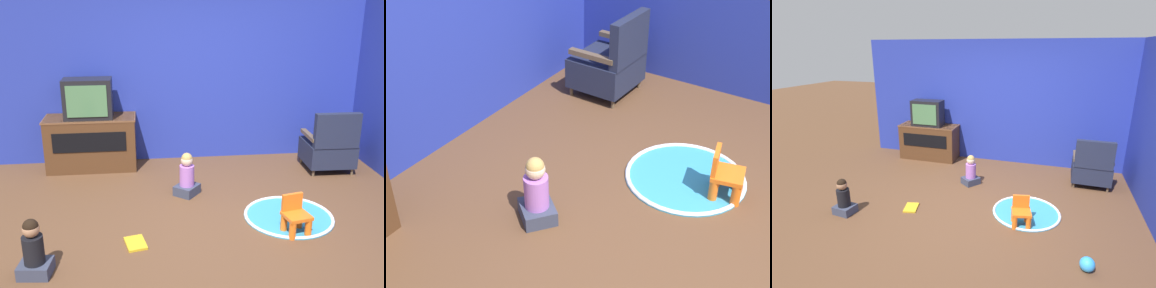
# 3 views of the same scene
# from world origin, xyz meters

# --- Properties ---
(ground_plane) EXTENTS (30.00, 30.00, 0.00)m
(ground_plane) POSITION_xyz_m (0.00, 0.00, 0.00)
(ground_plane) COLOR brown
(wall_back) EXTENTS (5.52, 0.12, 2.52)m
(wall_back) POSITION_xyz_m (-0.24, 2.21, 1.26)
(wall_back) COLOR #23339E
(wall_back) RESTS_ON ground_plane
(black_armchair) EXTENTS (0.66, 0.63, 0.89)m
(black_armchair) POSITION_xyz_m (1.74, 1.41, 0.33)
(black_armchair) COLOR brown
(black_armchair) RESTS_ON ground_plane
(yellow_kid_chair) EXTENTS (0.30, 0.30, 0.41)m
(yellow_kid_chair) POSITION_xyz_m (0.71, -0.22, 0.17)
(yellow_kid_chair) COLOR orange
(yellow_kid_chair) RESTS_ON ground_plane
(play_mat) EXTENTS (1.00, 1.00, 0.04)m
(play_mat) POSITION_xyz_m (0.76, 0.11, 0.01)
(play_mat) COLOR teal
(play_mat) RESTS_ON ground_plane
(child_watching_center) EXTENTS (0.36, 0.37, 0.54)m
(child_watching_center) POSITION_xyz_m (-0.32, 0.84, 0.24)
(child_watching_center) COLOR #33384C
(child_watching_center) RESTS_ON ground_plane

